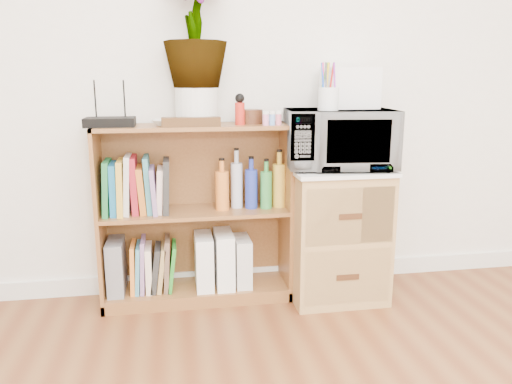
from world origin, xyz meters
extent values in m
cube|color=white|center=(0.00, 2.24, 0.05)|extent=(4.00, 0.02, 0.10)
cube|color=brown|center=(-0.35, 2.10, 0.47)|extent=(1.00, 0.30, 0.95)
cube|color=#9E7542|center=(0.40, 2.02, 0.35)|extent=(0.50, 0.45, 0.70)
imported|color=silver|center=(0.40, 2.02, 0.87)|extent=(0.59, 0.43, 0.31)
cylinder|color=white|center=(0.31, 1.94, 1.08)|extent=(0.10, 0.10, 0.11)
cube|color=white|center=(0.48, 2.10, 1.13)|extent=(0.27, 0.22, 0.21)
cube|color=black|center=(-0.76, 2.08, 0.97)|extent=(0.24, 0.16, 0.04)
imported|color=silver|center=(-0.49, 2.07, 0.97)|extent=(0.13, 0.13, 0.03)
cylinder|color=silver|center=(-0.33, 2.12, 1.04)|extent=(0.22, 0.22, 0.19)
imported|color=#39692A|center=(-0.33, 2.12, 1.42)|extent=(0.32, 0.32, 0.56)
cube|color=#38230F|center=(-0.37, 2.00, 0.97)|extent=(0.29, 0.07, 0.05)
cylinder|color=red|center=(-0.12, 2.06, 1.01)|extent=(0.05, 0.05, 0.11)
cylinder|color=#33170D|center=(-0.05, 2.11, 0.99)|extent=(0.13, 0.13, 0.07)
cube|color=pink|center=(0.04, 2.01, 0.98)|extent=(0.11, 0.04, 0.06)
cube|color=slate|center=(-0.78, 2.10, 0.21)|extent=(0.08, 0.23, 0.28)
cube|color=white|center=(-0.31, 2.09, 0.22)|extent=(0.09, 0.23, 0.29)
cube|color=white|center=(-0.21, 2.09, 0.22)|extent=(0.10, 0.24, 0.30)
cube|color=silver|center=(-0.10, 2.09, 0.20)|extent=(0.08, 0.21, 0.26)
cube|color=#1D6F37|center=(-0.80, 2.10, 0.64)|extent=(0.04, 0.20, 0.28)
cube|color=#1A699E|center=(-0.76, 2.10, 0.63)|extent=(0.04, 0.20, 0.26)
cube|color=gold|center=(-0.73, 2.10, 0.64)|extent=(0.04, 0.20, 0.28)
cube|color=beige|center=(-0.69, 2.10, 0.65)|extent=(0.04, 0.20, 0.30)
cube|color=maroon|center=(-0.66, 2.10, 0.65)|extent=(0.04, 0.20, 0.29)
cube|color=#BD6521|center=(-0.62, 2.10, 0.62)|extent=(0.05, 0.20, 0.24)
cube|color=teal|center=(-0.59, 2.10, 0.65)|extent=(0.04, 0.20, 0.29)
cube|color=#876598|center=(-0.56, 2.10, 0.62)|extent=(0.04, 0.20, 0.24)
cube|color=#FFD7C6|center=(-0.53, 2.10, 0.61)|extent=(0.04, 0.20, 0.23)
cube|color=#272727|center=(-0.50, 2.10, 0.64)|extent=(0.04, 0.20, 0.28)
cylinder|color=orange|center=(-0.21, 2.10, 0.63)|extent=(0.07, 0.07, 0.27)
cylinder|color=#B5BBCD|center=(-0.13, 2.10, 0.66)|extent=(0.06, 0.06, 0.31)
cylinder|color=#2334A4|center=(-0.05, 2.10, 0.63)|extent=(0.07, 0.07, 0.27)
cylinder|color=green|center=(0.03, 2.10, 0.63)|extent=(0.06, 0.06, 0.26)
cylinder|color=gold|center=(0.10, 2.10, 0.65)|extent=(0.07, 0.07, 0.30)
cylinder|color=#A4B2B6|center=(0.18, 2.10, 0.64)|extent=(0.07, 0.07, 0.27)
cube|color=orange|center=(-0.69, 2.10, 0.20)|extent=(0.03, 0.19, 0.26)
cube|color=teal|center=(-0.66, 2.10, 0.20)|extent=(0.04, 0.19, 0.26)
cube|color=#8C6699|center=(-0.64, 2.10, 0.21)|extent=(0.03, 0.19, 0.29)
cube|color=beige|center=(-0.61, 2.10, 0.19)|extent=(0.03, 0.19, 0.24)
cube|color=#292929|center=(-0.57, 2.10, 0.19)|extent=(0.06, 0.19, 0.24)
cube|color=#A5844C|center=(-0.54, 2.10, 0.19)|extent=(0.06, 0.19, 0.24)
cube|color=brown|center=(-0.51, 2.10, 0.21)|extent=(0.04, 0.19, 0.28)
cube|color=#238323|center=(-0.49, 2.10, 0.19)|extent=(0.05, 0.19, 0.25)
camera|label=1|loc=(-0.47, -0.47, 1.18)|focal=35.00mm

